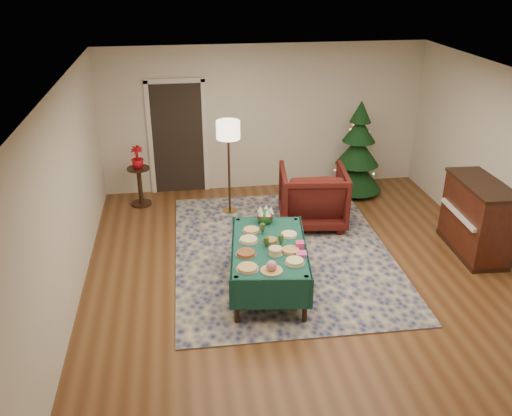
{
  "coord_description": "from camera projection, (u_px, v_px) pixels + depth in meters",
  "views": [
    {
      "loc": [
        -1.59,
        -6.19,
        4.07
      ],
      "look_at": [
        -0.56,
        0.7,
        0.84
      ],
      "focal_mm": 38.0,
      "sensor_mm": 36.0,
      "label": 1
    }
  ],
  "objects": [
    {
      "name": "piano",
      "position": [
        476.0,
        219.0,
        8.02
      ],
      "size": [
        0.68,
        1.33,
        1.13
      ],
      "color": "black",
      "rests_on": "ground"
    },
    {
      "name": "goblet_1",
      "position": [
        281.0,
        240.0,
        7.01
      ],
      "size": [
        0.07,
        0.07,
        0.15
      ],
      "color": "#2D471E",
      "rests_on": "buffet_table"
    },
    {
      "name": "buffet_table",
      "position": [
        269.0,
        254.0,
        7.11
      ],
      "size": [
        1.21,
        1.81,
        0.66
      ],
      "color": "black",
      "rests_on": "ground"
    },
    {
      "name": "gift_box",
      "position": [
        300.0,
        245.0,
        6.97
      ],
      "size": [
        0.12,
        0.12,
        0.09
      ],
      "primitive_type": "cube",
      "rotation": [
        0.0,
        0.0,
        -0.13
      ],
      "color": "#D43A80",
      "rests_on": "buffet_table"
    },
    {
      "name": "platter_8",
      "position": [
        289.0,
        235.0,
        7.28
      ],
      "size": [
        0.24,
        0.24,
        0.04
      ],
      "color": "silver",
      "rests_on": "buffet_table"
    },
    {
      "name": "platter_1",
      "position": [
        272.0,
        267.0,
        6.44
      ],
      "size": [
        0.27,
        0.27,
        0.14
      ],
      "color": "silver",
      "rests_on": "buffet_table"
    },
    {
      "name": "armchair",
      "position": [
        313.0,
        194.0,
        8.88
      ],
      "size": [
        1.16,
        1.11,
        1.08
      ],
      "primitive_type": "imported",
      "rotation": [
        0.0,
        0.0,
        3.02
      ],
      "color": "#44120E",
      "rests_on": "ground"
    },
    {
      "name": "platter_7",
      "position": [
        270.0,
        241.0,
        7.09
      ],
      "size": [
        0.22,
        0.22,
        0.06
      ],
      "color": "silver",
      "rests_on": "buffet_table"
    },
    {
      "name": "floor_lamp",
      "position": [
        228.0,
        136.0,
        8.94
      ],
      "size": [
        0.4,
        0.4,
        1.64
      ],
      "color": "#A57F3F",
      "rests_on": "ground"
    },
    {
      "name": "christmas_tree",
      "position": [
        358.0,
        153.0,
        9.97
      ],
      "size": [
        1.27,
        1.27,
        1.77
      ],
      "color": "black",
      "rests_on": "ground"
    },
    {
      "name": "platter_6",
      "position": [
        249.0,
        240.0,
        7.14
      ],
      "size": [
        0.27,
        0.27,
        0.05
      ],
      "color": "silver",
      "rests_on": "buffet_table"
    },
    {
      "name": "platter_9",
      "position": [
        251.0,
        230.0,
        7.4
      ],
      "size": [
        0.25,
        0.25,
        0.04
      ],
      "color": "silver",
      "rests_on": "buffet_table"
    },
    {
      "name": "platter_2",
      "position": [
        295.0,
        262.0,
        6.62
      ],
      "size": [
        0.25,
        0.25,
        0.05
      ],
      "color": "silver",
      "rests_on": "buffet_table"
    },
    {
      "name": "platter_4",
      "position": [
        275.0,
        251.0,
        6.82
      ],
      "size": [
        0.2,
        0.2,
        0.09
      ],
      "color": "silver",
      "rests_on": "buffet_table"
    },
    {
      "name": "goblet_0",
      "position": [
        263.0,
        229.0,
        7.3
      ],
      "size": [
        0.07,
        0.07,
        0.15
      ],
      "color": "#2D471E",
      "rests_on": "buffet_table"
    },
    {
      "name": "goblet_2",
      "position": [
        266.0,
        242.0,
        6.95
      ],
      "size": [
        0.07,
        0.07,
        0.15
      ],
      "color": "#2D471E",
      "rests_on": "buffet_table"
    },
    {
      "name": "platter_0",
      "position": [
        248.0,
        268.0,
        6.5
      ],
      "size": [
        0.28,
        0.28,
        0.04
      ],
      "color": "silver",
      "rests_on": "buffet_table"
    },
    {
      "name": "platter_5",
      "position": [
        291.0,
        250.0,
        6.89
      ],
      "size": [
        0.26,
        0.26,
        0.04
      ],
      "color": "silver",
      "rests_on": "buffet_table"
    },
    {
      "name": "doorway",
      "position": [
        178.0,
        136.0,
        9.93
      ],
      "size": [
        1.08,
        0.04,
        2.16
      ],
      "color": "black",
      "rests_on": "ground"
    },
    {
      "name": "rug",
      "position": [
        282.0,
        251.0,
        8.23
      ],
      "size": [
        3.27,
        4.26,
        0.02
      ],
      "primitive_type": "cube",
      "rotation": [
        0.0,
        0.0,
        -0.02
      ],
      "color": "#151D51",
      "rests_on": "ground"
    },
    {
      "name": "side_table",
      "position": [
        140.0,
        187.0,
        9.66
      ],
      "size": [
        0.4,
        0.4,
        0.71
      ],
      "color": "black",
      "rests_on": "ground"
    },
    {
      "name": "napkin_stack",
      "position": [
        301.0,
        254.0,
        6.81
      ],
      "size": [
        0.15,
        0.15,
        0.04
      ],
      "primitive_type": "cube",
      "rotation": [
        0.0,
        0.0,
        -0.13
      ],
      "color": "#E94090",
      "rests_on": "buffet_table"
    },
    {
      "name": "platter_3",
      "position": [
        246.0,
        253.0,
        6.82
      ],
      "size": [
        0.27,
        0.27,
        0.05
      ],
      "color": "silver",
      "rests_on": "buffet_table"
    },
    {
      "name": "centerpiece",
      "position": [
        265.0,
        215.0,
        7.6
      ],
      "size": [
        0.24,
        0.24,
        0.27
      ],
      "color": "#1E4C1E",
      "rests_on": "buffet_table"
    },
    {
      "name": "potted_plant",
      "position": [
        138.0,
        162.0,
        9.46
      ],
      "size": [
        0.22,
        0.4,
        0.22
      ],
      "primitive_type": "imported",
      "color": "#BA0D14",
      "rests_on": "side_table"
    },
    {
      "name": "room_shell",
      "position": [
        308.0,
        192.0,
        6.91
      ],
      "size": [
        7.0,
        7.0,
        7.0
      ],
      "color": "#593319",
      "rests_on": "ground"
    }
  ]
}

